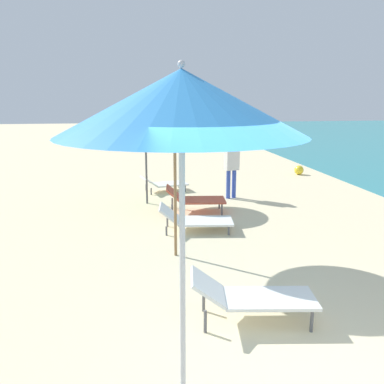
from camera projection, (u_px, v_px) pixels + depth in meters
umbrella_nearest at (182, 103)px, 3.25m from camera, size 1.96×1.96×2.95m
lounger_nearest_shoreside at (251, 296)px, 5.10m from camera, size 1.57×0.80×0.61m
umbrella_second at (174, 100)px, 6.72m from camera, size 2.08×2.08×2.90m
lounger_second_shoreside at (195, 219)px, 8.57m from camera, size 1.55×0.86×0.53m
umbrella_farthest at (145, 116)px, 10.32m from camera, size 1.83×1.83×2.45m
lounger_farthest_shoreside at (164, 183)px, 12.08m from camera, size 1.38×0.89×0.46m
lounger_farthest_inland at (194, 198)px, 9.91m from camera, size 1.44×0.84×0.62m
person_walking_near at (232, 164)px, 11.16m from camera, size 0.40×0.30×1.55m
beach_ball at (299, 170)px, 14.68m from camera, size 0.32×0.32×0.32m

